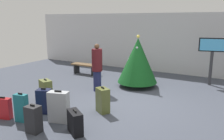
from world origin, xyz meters
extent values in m
plane|color=#424754|center=(0.00, 0.00, 0.00)|extent=(16.00, 16.00, 0.00)
cube|color=silver|center=(0.00, 4.81, 1.41)|extent=(16.00, 0.20, 2.82)
cylinder|color=#4C3319|center=(-0.44, 1.89, 0.09)|extent=(0.12, 0.12, 0.17)
cone|color=#14511E|center=(-0.44, 1.89, 1.01)|extent=(1.50, 1.50, 1.68)
sphere|color=#F2D84C|center=(-0.44, 1.89, 1.91)|extent=(0.12, 0.12, 0.12)
sphere|color=silver|center=(-0.78, 1.83, 1.03)|extent=(0.08, 0.08, 0.08)
sphere|color=silver|center=(-0.41, 1.75, 1.51)|extent=(0.08, 0.08, 0.08)
sphere|color=yellow|center=(-0.69, 2.00, 1.19)|extent=(0.08, 0.08, 0.08)
cylinder|color=#333338|center=(1.96, 3.48, 0.66)|extent=(0.12, 0.12, 1.32)
cube|color=black|center=(1.96, 3.48, 1.58)|extent=(1.01, 0.29, 0.52)
cube|color=#4CB2F2|center=(1.96, 3.44, 1.58)|extent=(0.89, 0.21, 0.44)
cube|color=brown|center=(-3.37, 2.52, 0.45)|extent=(1.34, 0.44, 0.06)
cube|color=black|center=(-3.88, 2.52, 0.21)|extent=(0.08, 0.35, 0.42)
cube|color=black|center=(-2.87, 2.52, 0.21)|extent=(0.08, 0.35, 0.42)
cylinder|color=#1E234C|center=(-1.44, 0.64, 0.37)|extent=(0.28, 0.28, 0.73)
cylinder|color=#4C1419|center=(-1.44, 0.64, 1.13)|extent=(0.45, 0.45, 0.78)
sphere|color=brown|center=(-1.44, 0.64, 1.61)|extent=(0.18, 0.18, 0.18)
cube|color=black|center=(-0.12, -2.27, 0.26)|extent=(0.55, 0.47, 0.52)
cube|color=black|center=(-0.12, -2.27, 0.54)|extent=(0.17, 0.12, 0.04)
cube|color=#232326|center=(-0.96, -2.71, 0.32)|extent=(0.33, 0.27, 0.63)
cube|color=black|center=(-0.96, -2.71, 0.65)|extent=(0.11, 0.04, 0.04)
cube|color=#59602D|center=(-0.22, -0.93, 0.34)|extent=(0.47, 0.42, 0.69)
cube|color=black|center=(-0.22, -0.93, 0.71)|extent=(0.13, 0.09, 0.04)
cube|color=#141938|center=(-1.60, -1.76, 0.33)|extent=(0.44, 0.40, 0.67)
cube|color=black|center=(-1.60, -1.76, 0.69)|extent=(0.13, 0.08, 0.04)
cube|color=#B2191E|center=(-2.24, -2.57, 0.28)|extent=(0.46, 0.28, 0.55)
cube|color=black|center=(-2.24, -2.57, 0.57)|extent=(0.15, 0.07, 0.04)
cube|color=#59602D|center=(-2.24, -1.08, 0.34)|extent=(0.51, 0.43, 0.68)
cube|color=black|center=(-2.24, -1.08, 0.70)|extent=(0.15, 0.09, 0.04)
cube|color=#9EA0A5|center=(-0.85, -2.00, 0.39)|extent=(0.56, 0.39, 0.78)
cube|color=black|center=(-0.85, -2.00, 0.80)|extent=(0.18, 0.08, 0.04)
cube|color=#19606B|center=(-1.67, -2.46, 0.36)|extent=(0.36, 0.22, 0.72)
cube|color=black|center=(-1.67, -2.46, 0.74)|extent=(0.12, 0.05, 0.04)
camera|label=1|loc=(3.01, -6.03, 2.54)|focal=37.07mm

